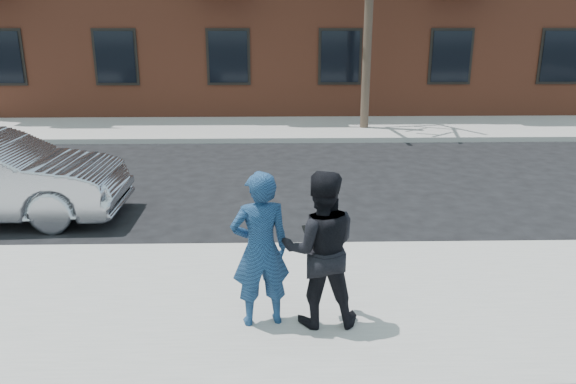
{
  "coord_description": "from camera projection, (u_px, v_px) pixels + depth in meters",
  "views": [
    {
      "loc": [
        1.68,
        -6.57,
        3.58
      ],
      "look_at": [
        1.84,
        0.4,
        1.37
      ],
      "focal_mm": 35.0,
      "sensor_mm": 36.0,
      "label": 1
    }
  ],
  "objects": [
    {
      "name": "near_sidewalk",
      "position": [
        143.0,
        307.0,
        7.05
      ],
      "size": [
        50.0,
        3.5,
        0.15
      ],
      "primitive_type": "cube",
      "color": "gray",
      "rests_on": "ground"
    },
    {
      "name": "man_hoodie",
      "position": [
        260.0,
        250.0,
        6.28
      ],
      "size": [
        0.74,
        0.57,
        1.83
      ],
      "rotation": [
        0.0,
        0.0,
        3.35
      ],
      "color": "navy",
      "rests_on": "near_sidewalk"
    },
    {
      "name": "far_curb",
      "position": [
        218.0,
        141.0,
        16.29
      ],
      "size": [
        50.0,
        0.1,
        0.15
      ],
      "primitive_type": "cube",
      "color": "#999691",
      "rests_on": "ground"
    },
    {
      "name": "near_curb",
      "position": [
        169.0,
        249.0,
        8.76
      ],
      "size": [
        50.0,
        0.1,
        0.15
      ],
      "primitive_type": "cube",
      "color": "#999691",
      "rests_on": "ground"
    },
    {
      "name": "man_peacoat",
      "position": [
        320.0,
        249.0,
        6.3
      ],
      "size": [
        0.9,
        0.71,
        1.83
      ],
      "rotation": [
        0.0,
        0.0,
        3.16
      ],
      "color": "black",
      "rests_on": "near_sidewalk"
    },
    {
      "name": "ground",
      "position": [
        148.0,
        302.0,
        7.31
      ],
      "size": [
        100.0,
        100.0,
        0.0
      ],
      "primitive_type": "plane",
      "color": "black",
      "rests_on": "ground"
    },
    {
      "name": "far_sidewalk",
      "position": [
        223.0,
        129.0,
        18.01
      ],
      "size": [
        50.0,
        3.5,
        0.15
      ],
      "primitive_type": "cube",
      "color": "gray",
      "rests_on": "ground"
    }
  ]
}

